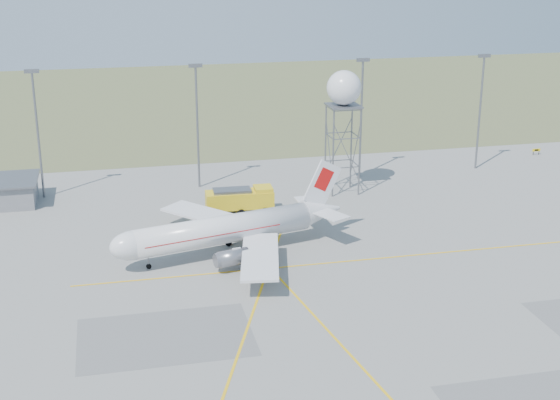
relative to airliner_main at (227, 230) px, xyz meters
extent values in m
plane|color=gray|center=(10.14, -35.86, -3.41)|extent=(400.00, 400.00, 0.00)
cube|color=#586E3C|center=(10.14, 104.14, -3.39)|extent=(400.00, 120.00, 0.03)
cylinder|color=slate|center=(-24.86, 30.14, 6.59)|extent=(0.36, 0.36, 20.00)
cube|color=slate|center=(-24.86, 30.14, 16.79)|extent=(2.20, 0.50, 0.60)
cylinder|color=slate|center=(0.14, 30.14, 6.59)|extent=(0.36, 0.36, 20.00)
cube|color=slate|center=(0.14, 30.14, 16.79)|extent=(2.20, 0.50, 0.60)
cylinder|color=slate|center=(28.14, 30.14, 6.59)|extent=(0.36, 0.36, 20.00)
cube|color=slate|center=(28.14, 30.14, 16.79)|extent=(2.20, 0.50, 0.60)
cylinder|color=slate|center=(50.14, 30.14, 6.59)|extent=(0.36, 0.36, 20.00)
cube|color=slate|center=(50.14, 30.14, 16.79)|extent=(2.20, 0.50, 0.60)
cylinder|color=black|center=(65.14, 36.14, -3.01)|extent=(0.10, 0.10, 0.80)
cylinder|color=black|center=(66.34, 36.14, -3.01)|extent=(0.10, 0.10, 0.80)
cube|color=yellow|center=(65.74, 36.14, -2.46)|extent=(1.60, 0.15, 0.50)
cube|color=black|center=(65.74, 36.06, -2.46)|extent=(0.80, 0.03, 0.30)
cylinder|color=silver|center=(-0.54, -0.14, 0.10)|extent=(24.15, 9.40, 3.69)
ellipsoid|color=silver|center=(-12.17, -3.05, 0.10)|extent=(6.62, 5.01, 3.69)
cube|color=black|center=(-13.24, -3.32, 0.65)|extent=(1.85, 2.31, 0.90)
cone|color=silver|center=(13.77, 3.45, 0.37)|extent=(6.26, 4.92, 3.69)
cube|color=silver|center=(13.77, 3.45, 4.24)|extent=(5.80, 1.70, 6.94)
cube|color=#BD0D0C|center=(13.94, 3.49, 4.89)|extent=(3.16, 1.08, 3.56)
cube|color=silver|center=(12.60, 6.20, 0.83)|extent=(4.09, 5.64, 0.17)
cube|color=silver|center=(14.04, 0.47, 0.83)|extent=(4.09, 5.64, 0.17)
cube|color=silver|center=(-1.22, 8.25, -0.83)|extent=(12.88, 14.14, 0.33)
cube|color=silver|center=(2.81, -7.85, -0.83)|extent=(7.38, 15.35, 0.33)
cylinder|color=slate|center=(-2.74, 4.83, -1.66)|extent=(4.27, 3.00, 2.12)
cylinder|color=slate|center=(-0.14, -5.55, -1.66)|extent=(4.27, 3.00, 2.12)
cube|color=#BD0D0C|center=(-2.33, -0.58, 0.19)|extent=(18.79, 8.09, 0.11)
cylinder|color=black|center=(-10.38, -2.60, -2.99)|extent=(0.78, 0.78, 0.83)
cube|color=black|center=(1.24, 0.31, -2.99)|extent=(2.24, 5.59, 0.83)
cylinder|color=slate|center=(1.24, 0.31, -2.58)|extent=(0.27, 0.27, 1.66)
cylinder|color=slate|center=(20.28, 20.15, 3.73)|extent=(0.26, 0.26, 14.27)
cylinder|color=slate|center=(24.67, 20.15, 3.73)|extent=(0.26, 0.26, 14.27)
cylinder|color=slate|center=(24.67, 24.55, 3.73)|extent=(0.26, 0.26, 14.27)
cylinder|color=slate|center=(20.28, 24.55, 3.73)|extent=(0.26, 0.26, 14.27)
cube|color=slate|center=(22.48, 22.35, 10.86)|extent=(4.99, 4.99, 0.27)
sphere|color=silver|center=(22.48, 22.35, 13.71)|extent=(5.49, 5.49, 5.49)
cube|color=gold|center=(4.37, 15.40, -1.17)|extent=(10.22, 3.82, 2.46)
cube|color=gold|center=(7.95, 15.24, -0.16)|extent=(2.83, 3.25, 1.57)
cube|color=black|center=(8.73, 15.20, -0.05)|extent=(0.25, 2.91, 1.12)
cube|color=slate|center=(3.25, 15.45, 0.29)|extent=(5.71, 2.94, 0.45)
camera|label=1|loc=(-14.29, -93.88, 35.70)|focal=50.00mm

